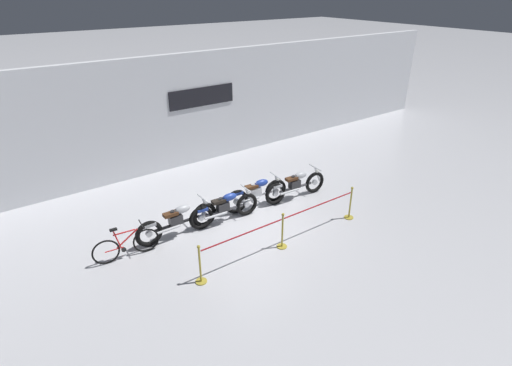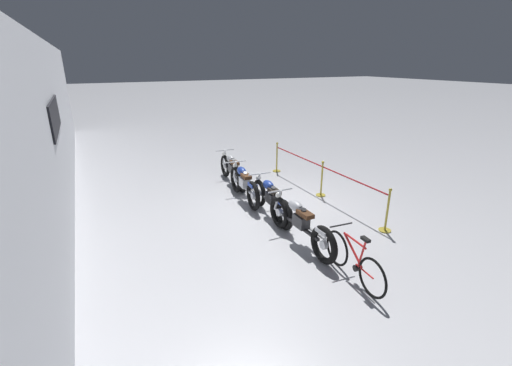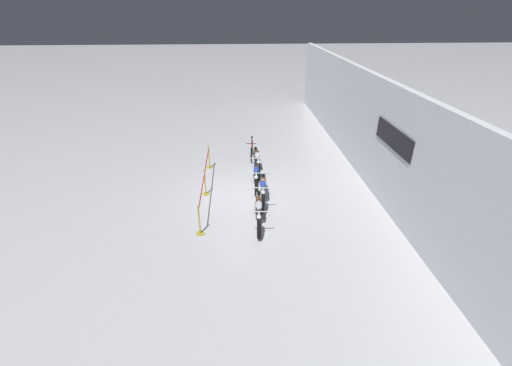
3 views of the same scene
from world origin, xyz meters
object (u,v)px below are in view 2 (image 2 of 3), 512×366
(motorcycle_silver_3, at_px, (233,170))
(stanchion_mid_right, at_px, (277,162))
(motorcycle_silver_0, at_px, (299,223))
(motorcycle_blue_1, at_px, (271,199))
(stanchion_far_left, at_px, (346,185))
(bicycle, at_px, (354,261))
(stanchion_mid_left, at_px, (321,184))
(motorcycle_blue_2, at_px, (244,184))

(motorcycle_silver_3, height_order, stanchion_mid_right, stanchion_mid_right)
(motorcycle_silver_0, bearing_deg, stanchion_mid_right, -24.39)
(motorcycle_blue_1, relative_size, stanchion_far_left, 0.44)
(motorcycle_silver_3, relative_size, stanchion_far_left, 0.46)
(motorcycle_blue_1, bearing_deg, motorcycle_silver_0, 175.62)
(motorcycle_blue_1, xyz_separation_m, bicycle, (-2.97, -0.04, -0.09))
(motorcycle_silver_3, bearing_deg, motorcycle_blue_1, 178.12)
(bicycle, distance_m, stanchion_mid_left, 4.05)
(motorcycle_silver_3, xyz_separation_m, stanchion_mid_right, (0.51, -1.90, -0.12))
(motorcycle_silver_3, xyz_separation_m, stanchion_far_left, (-3.12, -1.90, 0.18))
(bicycle, distance_m, stanchion_mid_right, 6.45)
(motorcycle_blue_2, bearing_deg, stanchion_mid_right, -48.43)
(motorcycle_blue_2, xyz_separation_m, motorcycle_silver_3, (1.40, -0.25, -0.01))
(motorcycle_blue_2, relative_size, motorcycle_silver_3, 0.95)
(motorcycle_blue_2, distance_m, motorcycle_silver_3, 1.42)
(motorcycle_silver_3, xyz_separation_m, stanchion_mid_left, (-2.09, -1.90, -0.12))
(motorcycle_silver_3, height_order, stanchion_far_left, stanchion_far_left)
(motorcycle_blue_1, distance_m, motorcycle_silver_3, 2.67)
(motorcycle_silver_0, bearing_deg, bicycle, -174.40)
(motorcycle_blue_2, xyz_separation_m, stanchion_far_left, (-1.72, -2.15, 0.17))
(motorcycle_blue_1, distance_m, stanchion_mid_right, 3.75)
(motorcycle_silver_0, distance_m, motorcycle_silver_3, 4.12)
(bicycle, bearing_deg, stanchion_far_left, -37.67)
(stanchion_mid_left, bearing_deg, stanchion_mid_right, 0.00)
(motorcycle_blue_2, height_order, motorcycle_silver_3, motorcycle_blue_2)
(motorcycle_blue_1, bearing_deg, stanchion_mid_right, -32.03)
(stanchion_far_left, bearing_deg, stanchion_mid_left, 0.00)
(motorcycle_blue_1, bearing_deg, stanchion_far_left, -102.77)
(motorcycle_silver_0, height_order, stanchion_far_left, stanchion_far_left)
(motorcycle_blue_2, distance_m, bicycle, 4.25)
(motorcycle_silver_3, relative_size, bicycle, 1.37)
(motorcycle_blue_2, bearing_deg, bicycle, -177.28)
(motorcycle_blue_1, relative_size, motorcycle_blue_2, 1.01)
(motorcycle_silver_0, xyz_separation_m, stanchion_mid_right, (4.63, -2.10, -0.12))
(motorcycle_silver_0, bearing_deg, motorcycle_silver_3, -2.77)
(motorcycle_blue_1, bearing_deg, stanchion_mid_left, -73.73)
(stanchion_mid_right, bearing_deg, bicycle, 162.42)
(bicycle, height_order, stanchion_far_left, stanchion_far_left)
(stanchion_mid_left, xyz_separation_m, stanchion_mid_right, (2.60, 0.00, 0.00))
(motorcycle_blue_1, relative_size, bicycle, 1.31)
(stanchion_far_left, bearing_deg, motorcycle_blue_1, 77.23)
(motorcycle_silver_0, height_order, bicycle, motorcycle_silver_0)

